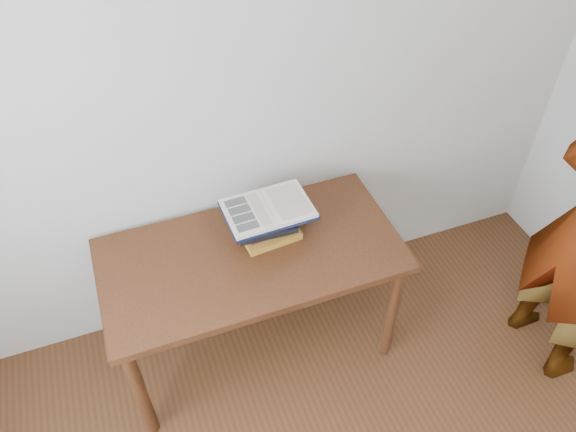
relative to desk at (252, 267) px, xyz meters
name	(u,v)px	position (x,y,z in m)	size (l,w,h in m)	color
desk	(252,267)	(0.00, 0.00, 0.00)	(1.33, 0.66, 0.71)	#4B2A12
book_stack	(266,226)	(0.10, 0.08, 0.16)	(0.29, 0.19, 0.13)	#AB8627
open_book	(268,209)	(0.11, 0.09, 0.24)	(0.39, 0.28, 0.03)	black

